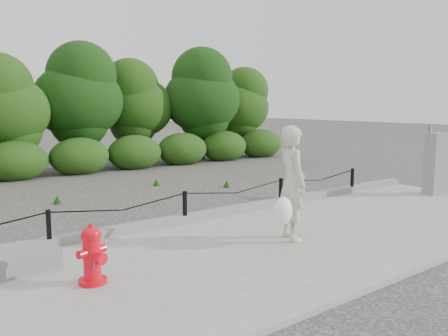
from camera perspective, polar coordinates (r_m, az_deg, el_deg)
name	(u,v)px	position (r m, az deg, el deg)	size (l,w,h in m)	color
ground	(185,227)	(8.96, -4.70, -7.07)	(90.00, 90.00, 0.00)	#2D2B28
sidewalk	(256,251)	(7.43, 3.92, -9.92)	(14.00, 4.00, 0.08)	gray
curb	(184,219)	(8.97, -4.89, -6.08)	(14.00, 0.22, 0.14)	slate
chain_barrier	(185,203)	(8.86, -4.74, -4.21)	(10.06, 0.06, 0.60)	black
treeline	(52,100)	(17.06, -19.96, 7.74)	(20.05, 3.48, 4.40)	black
fire_hydrant	(92,255)	(6.15, -15.57, -10.10)	(0.43, 0.44, 0.75)	red
pedestrian	(292,185)	(7.73, 8.13, -2.04)	(0.85, 0.80, 1.87)	#B9B99F
concrete_block	(25,262)	(6.88, -22.78, -10.42)	(0.88, 0.31, 0.28)	slate
utility_cabinet	(436,163)	(12.66, 24.17, 0.50)	(0.61, 0.44, 1.66)	gray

